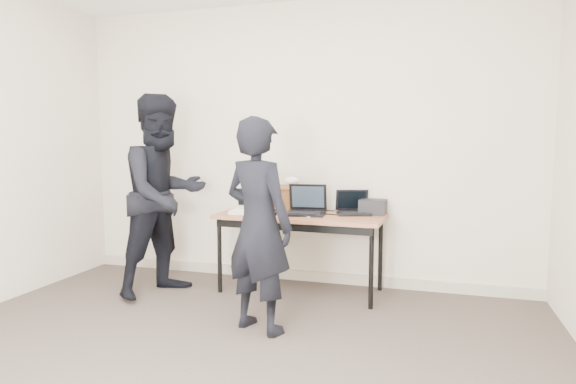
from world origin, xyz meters
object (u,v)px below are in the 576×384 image
at_px(person_observer, 164,195).
at_px(leather_satchel, 288,197).
at_px(laptop_beige, 248,208).
at_px(person_typist, 258,225).
at_px(laptop_right, 353,209).
at_px(laptop_center, 306,207).
at_px(desk, 300,221).
at_px(equipment_box, 373,207).

bearing_deg(person_observer, leather_satchel, -33.90).
relative_size(laptop_beige, person_typist, 0.20).
bearing_deg(laptop_right, laptop_center, -179.66).
height_order(desk, person_observer, person_observer).
distance_m(laptop_right, person_observer, 1.71).
height_order(laptop_right, person_typist, person_typist).
distance_m(laptop_beige, equipment_box, 1.15).
height_order(leather_satchel, equipment_box, leather_satchel).
bearing_deg(laptop_right, person_observer, -179.20).
bearing_deg(laptop_right, laptop_beige, 174.19).
distance_m(laptop_beige, laptop_right, 0.97).
distance_m(laptop_center, person_typist, 0.99).
bearing_deg(person_typist, laptop_beige, -44.54).
distance_m(desk, person_typist, 0.97).
bearing_deg(equipment_box, laptop_center, -163.99).
height_order(laptop_beige, equipment_box, laptop_beige).
bearing_deg(person_observer, laptop_right, -47.24).
distance_m(desk, laptop_center, 0.13).
distance_m(laptop_beige, leather_satchel, 0.42).
height_order(equipment_box, person_typist, person_typist).
distance_m(laptop_right, person_typist, 1.22).
bearing_deg(person_observer, equipment_box, -47.81).
height_order(desk, leather_satchel, leather_satchel).
relative_size(desk, laptop_center, 4.02).
xyz_separation_m(desk, laptop_right, (0.46, 0.15, 0.11)).
height_order(equipment_box, person_observer, person_observer).
height_order(desk, equipment_box, equipment_box).
xyz_separation_m(equipment_box, person_observer, (-1.80, -0.57, 0.11)).
bearing_deg(laptop_center, person_typist, -102.39).
bearing_deg(equipment_box, laptop_right, -167.85).
bearing_deg(desk, person_typist, -90.96).
distance_m(leather_satchel, person_typist, 1.19).
bearing_deg(laptop_center, laptop_right, 11.42).
height_order(person_typist, person_observer, person_observer).
height_order(laptop_center, laptop_right, laptop_center).
bearing_deg(leather_satchel, person_observer, -157.37).
height_order(laptop_beige, laptop_right, laptop_beige).
relative_size(leather_satchel, person_typist, 0.25).
bearing_deg(person_typist, person_observer, -7.62).
xyz_separation_m(laptop_right, person_observer, (-1.62, -0.53, 0.13)).
bearing_deg(laptop_center, laptop_beige, -179.49).
xyz_separation_m(laptop_beige, laptop_right, (0.95, 0.19, 0.00)).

